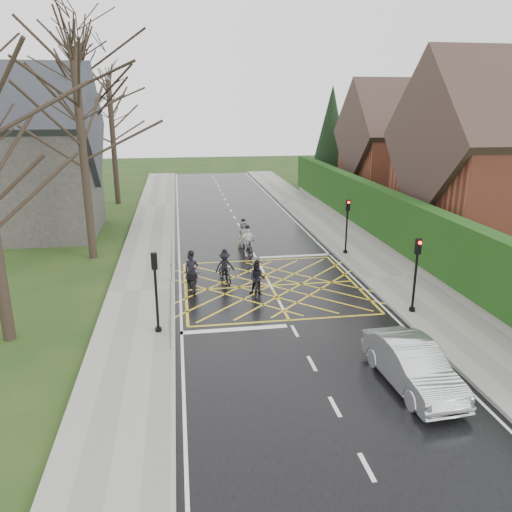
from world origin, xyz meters
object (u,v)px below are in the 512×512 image
object	(u,v)px
cyclist_lead	(243,237)
cyclist_mid	(225,270)
cyclist_back	(257,282)
car	(413,365)
cyclist_front	(248,245)
cyclist_rear	(192,277)

from	to	relation	value
cyclist_lead	cyclist_mid	bearing A→B (deg)	-120.86
cyclist_back	cyclist_mid	distance (m)	2.36
cyclist_back	cyclist_lead	bearing A→B (deg)	104.72
cyclist_mid	car	bearing A→B (deg)	-78.58
cyclist_mid	cyclist_lead	distance (m)	6.05
cyclist_back	cyclist_mid	size ratio (longest dim) A/B	0.97
cyclist_front	cyclist_lead	bearing A→B (deg)	80.29
cyclist_rear	cyclist_back	distance (m)	3.07
cyclist_mid	cyclist_front	world-z (taller)	cyclist_front
cyclist_rear	cyclist_mid	xyz separation A→B (m)	(1.62, 0.93, -0.02)
cyclist_rear	cyclist_mid	world-z (taller)	cyclist_rear
cyclist_lead	cyclist_rear	bearing A→B (deg)	-130.79
car	cyclist_back	bearing A→B (deg)	109.11
cyclist_front	cyclist_back	bearing A→B (deg)	-103.55
cyclist_back	cyclist_front	distance (m)	6.01
cyclist_rear	cyclist_lead	distance (m)	7.50
cyclist_back	cyclist_mid	xyz separation A→B (m)	(-1.27, 1.98, -0.03)
cyclist_front	car	xyz separation A→B (m)	(3.05, -14.22, 0.04)
cyclist_front	car	size ratio (longest dim) A/B	0.44
car	cyclist_lead	bearing A→B (deg)	97.12
cyclist_mid	cyclist_lead	bearing A→B (deg)	60.50
cyclist_lead	car	xyz separation A→B (m)	(3.05, -16.02, 0.09)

